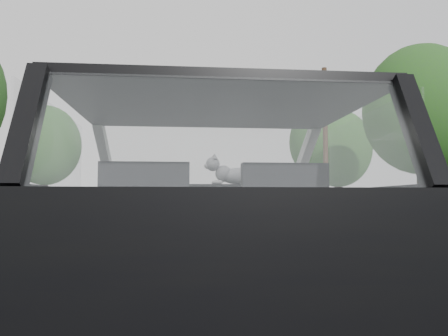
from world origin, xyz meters
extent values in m
cube|color=black|center=(0.00, 0.00, 0.72)|extent=(1.80, 4.00, 1.45)
cube|color=black|center=(0.00, 0.62, 0.85)|extent=(1.58, 0.45, 0.30)
cube|color=black|center=(-0.40, -0.29, 0.88)|extent=(0.50, 0.72, 0.42)
cube|color=black|center=(0.40, -0.29, 0.88)|extent=(0.50, 0.72, 0.42)
torus|color=black|center=(-0.40, 0.33, 0.92)|extent=(0.36, 0.36, 0.04)
ellipsoid|color=#9A9B9E|center=(0.30, 0.57, 1.08)|extent=(0.55, 0.21, 0.24)
cube|color=slate|center=(4.30, 10.00, 0.58)|extent=(0.05, 90.00, 0.32)
imported|color=silver|center=(-0.52, 16.39, 0.70)|extent=(1.72, 4.25, 1.39)
cube|color=#10411D|center=(6.89, 26.48, 1.34)|extent=(0.15, 1.07, 2.68)
cylinder|color=#523625|center=(6.64, 17.27, 3.66)|extent=(0.28, 0.28, 7.32)
camera|label=1|loc=(-0.19, -2.88, 0.87)|focal=35.00mm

